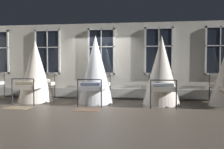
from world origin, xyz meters
TOP-DOWN VIEW (x-y plane):
  - ground at (0.00, 0.00)m, footprint 24.93×24.93m
  - back_wall_with_windows at (0.00, 1.36)m, footprint 13.46×0.10m
  - window_bank at (-0.00, 1.24)m, footprint 10.26×0.10m
  - cot_second at (-2.34, 0.23)m, footprint 1.30×1.90m
  - cot_third at (-0.02, 0.20)m, footprint 1.30×1.90m
  - cot_fourth at (2.33, 0.22)m, footprint 1.30×1.90m
  - rug_second at (-2.29, -1.12)m, footprint 0.82×0.58m
  - rug_third at (0.00, -1.12)m, footprint 0.81×0.57m

SIDE VIEW (x-z plane):
  - ground at x=0.00m, z-range 0.00..0.00m
  - rug_second at x=-2.29m, z-range 0.00..0.01m
  - rug_third at x=0.00m, z-range 0.00..0.01m
  - window_bank at x=0.00m, z-range -0.34..2.45m
  - cot_second at x=-2.34m, z-range -0.04..2.30m
  - cot_fourth at x=2.33m, z-range -0.04..2.37m
  - cot_third at x=-0.02m, z-range -0.04..2.41m
  - back_wall_with_windows at x=0.00m, z-range 0.00..3.07m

